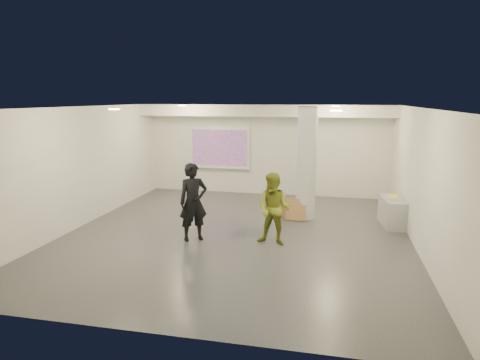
% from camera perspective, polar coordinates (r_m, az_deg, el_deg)
% --- Properties ---
extents(floor, '(8.00, 9.00, 0.01)m').
position_cam_1_polar(floor, '(10.28, -0.48, -7.27)').
color(floor, '#35373C').
rests_on(floor, ground).
extents(ceiling, '(8.00, 9.00, 0.01)m').
position_cam_1_polar(ceiling, '(9.77, -0.51, 9.69)').
color(ceiling, silver).
rests_on(ceiling, floor).
extents(wall_back, '(8.00, 0.01, 3.00)m').
position_cam_1_polar(wall_back, '(14.29, 3.53, 4.04)').
color(wall_back, silver).
rests_on(wall_back, floor).
extents(wall_front, '(8.00, 0.01, 3.00)m').
position_cam_1_polar(wall_front, '(5.73, -10.61, -6.65)').
color(wall_front, silver).
rests_on(wall_front, floor).
extents(wall_left, '(0.01, 9.00, 3.00)m').
position_cam_1_polar(wall_left, '(11.48, -20.37, 1.67)').
color(wall_left, silver).
rests_on(wall_left, floor).
extents(wall_right, '(0.01, 9.00, 3.00)m').
position_cam_1_polar(wall_right, '(9.84, 22.84, 0.05)').
color(wall_right, silver).
rests_on(wall_right, floor).
extents(soffit_band, '(8.00, 1.10, 0.36)m').
position_cam_1_polar(soffit_band, '(13.65, 3.23, 9.27)').
color(soffit_band, silver).
rests_on(soffit_band, ceiling).
extents(downlight_nw, '(0.22, 0.22, 0.02)m').
position_cam_1_polar(downlight_nw, '(12.79, -7.75, 9.80)').
color(downlight_nw, '#F4CD93').
rests_on(downlight_nw, ceiling).
extents(downlight_ne, '(0.22, 0.22, 0.02)m').
position_cam_1_polar(downlight_ne, '(12.02, 12.66, 9.57)').
color(downlight_ne, '#F4CD93').
rests_on(downlight_ne, ceiling).
extents(downlight_sw, '(0.22, 0.22, 0.02)m').
position_cam_1_polar(downlight_sw, '(9.14, -16.45, 9.04)').
color(downlight_sw, '#F4CD93').
rests_on(downlight_sw, ceiling).
extents(downlight_se, '(0.22, 0.22, 0.02)m').
position_cam_1_polar(downlight_se, '(8.02, 12.70, 9.01)').
color(downlight_se, '#F4CD93').
rests_on(downlight_se, ceiling).
extents(column, '(0.52, 0.52, 3.00)m').
position_cam_1_polar(column, '(11.47, 8.86, 2.22)').
color(column, silver).
rests_on(column, floor).
extents(projection_screen, '(2.10, 0.13, 1.42)m').
position_cam_1_polar(projection_screen, '(14.57, -2.74, 4.29)').
color(projection_screen, silver).
rests_on(projection_screen, wall_back).
extents(credenza, '(0.62, 1.25, 0.70)m').
position_cam_1_polar(credenza, '(11.57, 19.68, -4.03)').
color(credenza, '#9C9EA2').
rests_on(credenza, floor).
extents(papers_stack, '(0.28, 0.34, 0.02)m').
position_cam_1_polar(papers_stack, '(11.49, 19.77, -2.28)').
color(papers_stack, silver).
rests_on(papers_stack, credenza).
extents(postit_pad, '(0.29, 0.35, 0.03)m').
position_cam_1_polar(postit_pad, '(11.73, 19.88, -2.00)').
color(postit_pad, '#F0FF29').
rests_on(postit_pad, credenza).
extents(cardboard_back, '(0.51, 0.18, 0.55)m').
position_cam_1_polar(cardboard_back, '(11.66, 6.54, -3.73)').
color(cardboard_back, '#A07446').
rests_on(cardboard_back, floor).
extents(cardboard_front, '(0.54, 0.24, 0.57)m').
position_cam_1_polar(cardboard_front, '(11.48, 7.46, -3.93)').
color(cardboard_front, '#A07446').
rests_on(cardboard_front, floor).
extents(woman, '(0.77, 0.71, 1.78)m').
position_cam_1_polar(woman, '(9.74, -6.25, -2.94)').
color(woman, black).
rests_on(woman, floor).
extents(man, '(0.87, 0.73, 1.61)m').
position_cam_1_polar(man, '(9.44, 4.56, -3.89)').
color(man, olive).
rests_on(man, floor).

